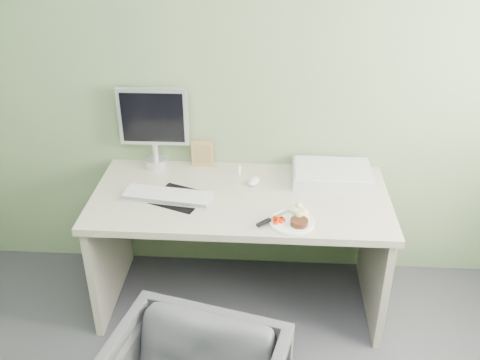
# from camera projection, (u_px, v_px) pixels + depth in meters

# --- Properties ---
(wall_back) EXTENTS (3.50, 0.00, 3.50)m
(wall_back) POSITION_uv_depth(u_px,v_px,m) (245.00, 62.00, 2.90)
(wall_back) COLOR #6D805A
(wall_back) RESTS_ON floor
(desk) EXTENTS (1.60, 0.75, 0.73)m
(desk) POSITION_uv_depth(u_px,v_px,m) (240.00, 223.00, 2.97)
(desk) COLOR #B8AE9A
(desk) RESTS_ON floor
(plate) EXTENTS (0.22, 0.22, 0.01)m
(plate) POSITION_uv_depth(u_px,v_px,m) (292.00, 222.00, 2.64)
(plate) COLOR white
(plate) RESTS_ON desk
(steak) EXTENTS (0.10, 0.10, 0.03)m
(steak) POSITION_uv_depth(u_px,v_px,m) (299.00, 222.00, 2.60)
(steak) COLOR black
(steak) RESTS_ON plate
(potato_pile) EXTENTS (0.10, 0.07, 0.05)m
(potato_pile) POSITION_uv_depth(u_px,v_px,m) (299.00, 211.00, 2.67)
(potato_pile) COLOR tan
(potato_pile) RESTS_ON plate
(carrot_heap) EXTENTS (0.07, 0.06, 0.04)m
(carrot_heap) POSITION_uv_depth(u_px,v_px,m) (279.00, 219.00, 2.62)
(carrot_heap) COLOR #F12705
(carrot_heap) RESTS_ON plate
(steak_knife) EXTENTS (0.17, 0.17, 0.02)m
(steak_knife) POSITION_uv_depth(u_px,v_px,m) (269.00, 220.00, 2.62)
(steak_knife) COLOR silver
(steak_knife) RESTS_ON plate
(mousepad) EXTENTS (0.33, 0.31, 0.00)m
(mousepad) POSITION_uv_depth(u_px,v_px,m) (179.00, 198.00, 2.85)
(mousepad) COLOR black
(mousepad) RESTS_ON desk
(keyboard) EXTENTS (0.48, 0.20, 0.02)m
(keyboard) POSITION_uv_depth(u_px,v_px,m) (167.00, 195.00, 2.84)
(keyboard) COLOR white
(keyboard) RESTS_ON desk
(computer_mouse) EXTENTS (0.08, 0.11, 0.03)m
(computer_mouse) POSITION_uv_depth(u_px,v_px,m) (254.00, 181.00, 2.97)
(computer_mouse) COLOR white
(computer_mouse) RESTS_ON desk
(photo_frame) EXTENTS (0.13, 0.02, 0.16)m
(photo_frame) POSITION_uv_depth(u_px,v_px,m) (203.00, 153.00, 3.13)
(photo_frame) COLOR #A6804D
(photo_frame) RESTS_ON desk
(eyedrop_bottle) EXTENTS (0.02, 0.02, 0.07)m
(eyedrop_bottle) POSITION_uv_depth(u_px,v_px,m) (239.00, 169.00, 3.06)
(eyedrop_bottle) COLOR white
(eyedrop_bottle) RESTS_ON desk
(scanner) EXTENTS (0.44, 0.30, 0.07)m
(scanner) POSITION_uv_depth(u_px,v_px,m) (332.00, 174.00, 3.01)
(scanner) COLOR #B9BBC1
(scanner) RESTS_ON desk
(monitor) EXTENTS (0.40, 0.12, 0.48)m
(monitor) POSITION_uv_depth(u_px,v_px,m) (154.00, 124.00, 3.04)
(monitor) COLOR silver
(monitor) RESTS_ON desk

